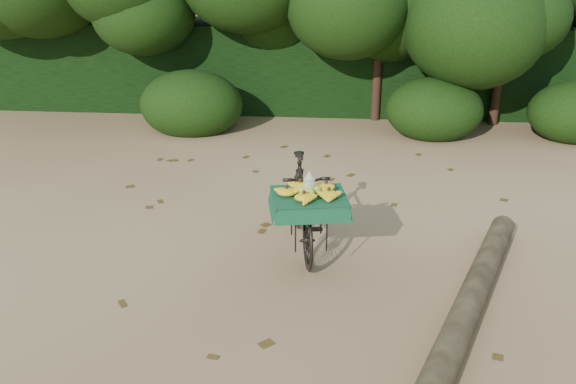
{
  "coord_description": "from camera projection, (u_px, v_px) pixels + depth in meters",
  "views": [
    {
      "loc": [
        -0.2,
        -6.73,
        3.28
      ],
      "look_at": [
        -0.72,
        -0.84,
        0.88
      ],
      "focal_mm": 38.0,
      "sensor_mm": 36.0,
      "label": 1
    }
  ],
  "objects": [
    {
      "name": "vendor_bicycle",
      "position": [
        302.0,
        204.0,
        6.93
      ],
      "size": [
        0.95,
        1.89,
        1.07
      ],
      "rotation": [
        0.0,
        0.0,
        0.18
      ],
      "color": "black",
      "rests_on": "ground"
    },
    {
      "name": "bush_clumps",
      "position": [
        379.0,
        111.0,
        11.19
      ],
      "size": [
        8.8,
        1.7,
        0.9
      ],
      "primitive_type": null,
      "color": "black",
      "rests_on": "ground"
    },
    {
      "name": "hedge_backdrop",
      "position": [
        351.0,
        66.0,
        12.9
      ],
      "size": [
        26.0,
        1.8,
        1.8
      ],
      "primitive_type": "cube",
      "color": "black",
      "rests_on": "ground"
    },
    {
      "name": "fallen_log",
      "position": [
        472.0,
        298.0,
        5.85
      ],
      "size": [
        1.63,
        3.51,
        0.27
      ],
      "primitive_type": "cylinder",
      "rotation": [
        1.57,
        0.0,
        -0.39
      ],
      "color": "brown",
      "rests_on": "ground"
    },
    {
      "name": "leaf_litter",
      "position": [
        352.0,
        213.0,
        8.02
      ],
      "size": [
        7.0,
        7.3,
        0.01
      ],
      "primitive_type": null,
      "color": "#4A3513",
      "rests_on": "ground"
    },
    {
      "name": "tree_row",
      "position": [
        320.0,
        16.0,
        11.8
      ],
      "size": [
        14.5,
        2.0,
        4.0
      ],
      "primitive_type": null,
      "color": "black",
      "rests_on": "ground"
    },
    {
      "name": "ground",
      "position": [
        353.0,
        235.0,
        7.43
      ],
      "size": [
        80.0,
        80.0,
        0.0
      ],
      "primitive_type": "plane",
      "color": "tan",
      "rests_on": "ground"
    }
  ]
}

